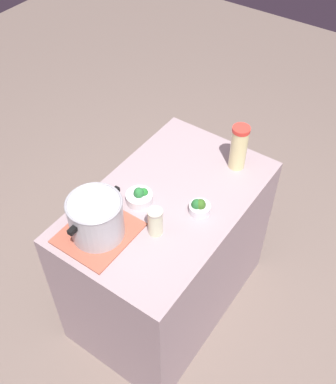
% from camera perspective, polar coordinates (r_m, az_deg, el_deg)
% --- Properties ---
extents(ground_plane, '(8.00, 8.00, 0.00)m').
position_cam_1_polar(ground_plane, '(3.01, 0.00, -12.87)').
color(ground_plane, '#77665B').
extents(counter_slab, '(1.13, 0.70, 0.92)m').
position_cam_1_polar(counter_slab, '(2.63, 0.00, -7.71)').
color(counter_slab, '#A08A8E').
rests_on(counter_slab, ground_plane).
extents(dish_cloth, '(0.34, 0.31, 0.01)m').
position_cam_1_polar(dish_cloth, '(2.15, -8.56, -5.00)').
color(dish_cloth, '#A95540').
rests_on(dish_cloth, counter_slab).
extents(cooking_pot, '(0.32, 0.25, 0.20)m').
position_cam_1_polar(cooking_pot, '(2.07, -8.89, -3.10)').
color(cooking_pot, '#B7B7BC').
rests_on(cooking_pot, dish_cloth).
extents(lemonade_pitcher, '(0.09, 0.09, 0.25)m').
position_cam_1_polar(lemonade_pitcher, '(2.39, 8.74, 5.49)').
color(lemonade_pitcher, beige).
rests_on(lemonade_pitcher, counter_slab).
extents(mason_jar, '(0.07, 0.07, 0.14)m').
position_cam_1_polar(mason_jar, '(2.09, -1.57, -3.68)').
color(mason_jar, beige).
rests_on(mason_jar, counter_slab).
extents(broccoli_bowl_front, '(0.10, 0.10, 0.08)m').
position_cam_1_polar(broccoli_bowl_front, '(2.20, 3.85, -1.83)').
color(broccoli_bowl_front, silver).
rests_on(broccoli_bowl_front, counter_slab).
extents(broccoli_bowl_center, '(0.13, 0.13, 0.09)m').
position_cam_1_polar(broccoli_bowl_center, '(2.25, -3.52, -0.60)').
color(broccoli_bowl_center, silver).
rests_on(broccoli_bowl_center, counter_slab).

